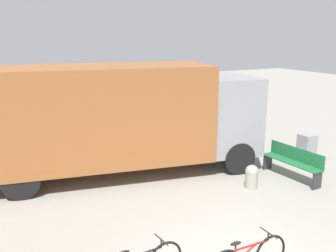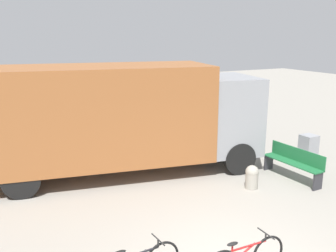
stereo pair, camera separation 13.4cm
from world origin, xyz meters
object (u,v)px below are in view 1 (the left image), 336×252
(bollard_near_bench, at_px, (252,176))
(utility_box, at_px, (307,147))
(delivery_truck, at_px, (113,115))
(park_bench, at_px, (293,161))

(bollard_near_bench, bearing_deg, utility_box, 17.28)
(delivery_truck, distance_m, park_bench, 5.45)
(park_bench, bearing_deg, delivery_truck, 55.54)
(bollard_near_bench, bearing_deg, park_bench, 0.14)
(park_bench, height_order, bollard_near_bench, park_bench)
(delivery_truck, distance_m, utility_box, 6.58)
(delivery_truck, relative_size, utility_box, 10.22)
(delivery_truck, xyz_separation_m, park_bench, (4.52, -2.76, -1.30))
(delivery_truck, xyz_separation_m, bollard_near_bench, (2.97, -2.77, -1.48))
(park_bench, height_order, utility_box, park_bench)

